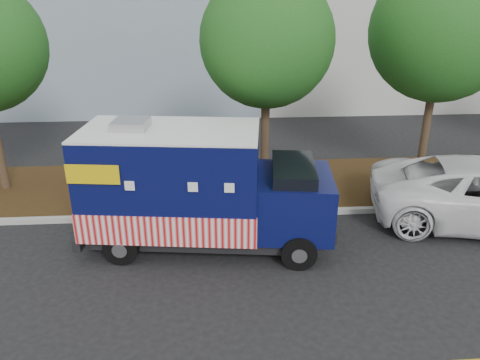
{
  "coord_description": "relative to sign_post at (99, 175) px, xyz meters",
  "views": [
    {
      "loc": [
        -0.58,
        -10.49,
        6.12
      ],
      "look_at": [
        0.18,
        0.6,
        1.46
      ],
      "focal_mm": 35.0,
      "sensor_mm": 36.0,
      "label": 1
    }
  ],
  "objects": [
    {
      "name": "ground",
      "position": [
        3.68,
        -1.86,
        -1.2
      ],
      "size": [
        120.0,
        120.0,
        0.0
      ],
      "primitive_type": "plane",
      "color": "black",
      "rests_on": "ground"
    },
    {
      "name": "curb",
      "position": [
        3.68,
        -0.46,
        -1.12
      ],
      "size": [
        120.0,
        0.18,
        0.15
      ],
      "primitive_type": "cube",
      "color": "#9E9E99",
      "rests_on": "ground"
    },
    {
      "name": "mulch_strip",
      "position": [
        3.68,
        1.64,
        -1.12
      ],
      "size": [
        120.0,
        4.0,
        0.15
      ],
      "primitive_type": "cube",
      "color": "black",
      "rests_on": "ground"
    },
    {
      "name": "tree_b",
      "position": [
        4.79,
        1.19,
        3.45
      ],
      "size": [
        3.81,
        3.81,
        6.57
      ],
      "color": "#38281C",
      "rests_on": "ground"
    },
    {
      "name": "tree_c",
      "position": [
        10.19,
        1.96,
        3.63
      ],
      "size": [
        4.32,
        4.32,
        7.0
      ],
      "color": "#38281C",
      "rests_on": "ground"
    },
    {
      "name": "sign_post",
      "position": [
        0.0,
        0.0,
        0.0
      ],
      "size": [
        0.06,
        0.06,
        2.4
      ],
      "primitive_type": "cube",
      "color": "#473828",
      "rests_on": "ground"
    },
    {
      "name": "food_truck",
      "position": [
        2.71,
        -1.86,
        0.26
      ],
      "size": [
        6.35,
        3.0,
        3.23
      ],
      "rotation": [
        0.0,
        0.0,
        -0.12
      ],
      "color": "black",
      "rests_on": "ground"
    }
  ]
}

